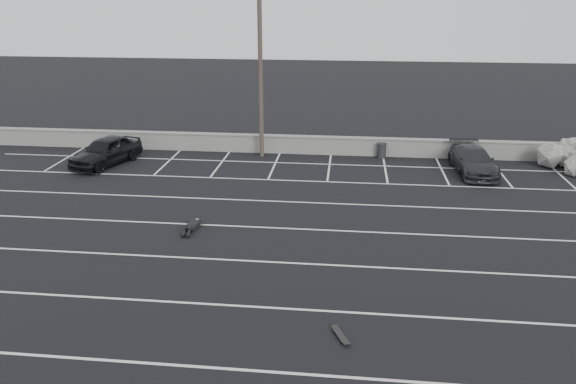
# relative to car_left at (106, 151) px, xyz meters

# --- Properties ---
(ground) EXTENTS (120.00, 120.00, 0.00)m
(ground) POSITION_rel_car_left_xyz_m (11.18, -10.66, -0.76)
(ground) COLOR black
(ground) RESTS_ON ground
(seawall) EXTENTS (50.00, 0.45, 1.06)m
(seawall) POSITION_rel_car_left_xyz_m (11.18, 3.34, -0.22)
(seawall) COLOR gray
(seawall) RESTS_ON ground
(stall_lines) EXTENTS (36.00, 20.05, 0.01)m
(stall_lines) POSITION_rel_car_left_xyz_m (11.10, -6.25, -0.76)
(stall_lines) COLOR silver
(stall_lines) RESTS_ON ground
(car_left) EXTENTS (3.15, 4.83, 1.53)m
(car_left) POSITION_rel_car_left_xyz_m (0.00, 0.00, 0.00)
(car_left) COLOR black
(car_left) RESTS_ON ground
(car_right) EXTENTS (2.18, 4.67, 1.32)m
(car_right) POSITION_rel_car_left_xyz_m (19.68, 0.67, -0.11)
(car_right) COLOR #25252B
(car_right) RESTS_ON ground
(utility_pole) EXTENTS (1.25, 0.25, 9.39)m
(utility_pole) POSITION_rel_car_left_xyz_m (8.22, 2.54, 3.99)
(utility_pole) COLOR #4C4238
(utility_pole) RESTS_ON ground
(trash_bin) EXTENTS (0.59, 0.59, 0.85)m
(trash_bin) POSITION_rel_car_left_xyz_m (15.06, 2.94, -0.33)
(trash_bin) COLOR #252528
(trash_bin) RESTS_ON ground
(person) EXTENTS (1.07, 2.18, 0.42)m
(person) POSITION_rel_car_left_xyz_m (7.05, -7.96, -0.56)
(person) COLOR black
(person) RESTS_ON ground
(skateboard) EXTENTS (0.50, 0.79, 0.09)m
(skateboard) POSITION_rel_car_left_xyz_m (13.13, -14.99, -0.69)
(skateboard) COLOR black
(skateboard) RESTS_ON ground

